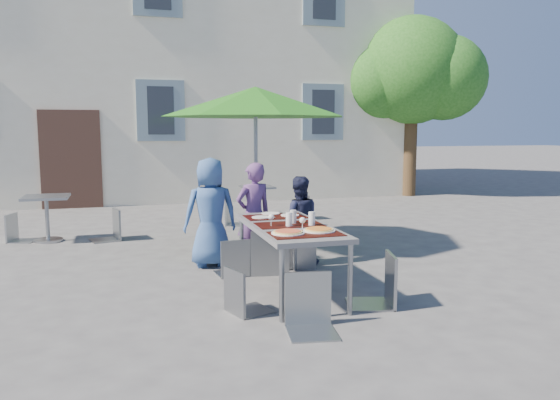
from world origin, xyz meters
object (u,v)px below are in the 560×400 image
object	(u,v)px
bg_chair_r_0	(110,206)
patio_umbrella	(255,103)
chair_2	(299,222)
bg_chair_l_1	(233,195)
pizza_near_right	(319,230)
chair_5	(310,268)
dining_table	(289,230)
bg_chair_r_1	(299,192)
chair_0	(234,235)
chair_3	(242,264)
cafe_table_1	(257,198)
pizza_near_left	(288,232)
bg_chair_l_0	(16,211)
child_0	(211,212)
child_2	(298,220)
chair_1	(269,224)
cafe_table_0	(47,211)
child_1	(254,215)
chair_4	(381,248)

from	to	relation	value
bg_chair_r_0	patio_umbrella	bearing A→B (deg)	-31.28
chair_2	bg_chair_l_1	distance (m)	3.37
pizza_near_right	chair_5	world-z (taller)	chair_5
chair_2	pizza_near_right	bearing A→B (deg)	-100.42
dining_table	bg_chair_r_1	distance (m)	4.90
pizza_near_right	bg_chair_l_1	world-z (taller)	bg_chair_l_1
chair_0	patio_umbrella	bearing A→B (deg)	66.22
chair_3	chair_2	bearing A→B (deg)	54.80
patio_umbrella	cafe_table_1	bearing A→B (deg)	75.76
patio_umbrella	bg_chair_l_1	world-z (taller)	patio_umbrella
pizza_near_right	chair_2	xyz separation A→B (m)	(0.27, 1.46, -0.18)
pizza_near_left	bg_chair_l_0	xyz separation A→B (m)	(-3.17, 4.32, -0.28)
patio_umbrella	bg_chair_r_0	xyz separation A→B (m)	(-2.10, 1.27, -1.59)
dining_table	child_0	bearing A→B (deg)	114.23
chair_5	bg_chair_l_0	size ratio (longest dim) A/B	1.13
bg_chair_l_0	bg_chair_l_1	distance (m)	3.63
child_2	bg_chair_r_1	distance (m)	3.62
pizza_near_right	chair_3	bearing A→B (deg)	-175.98
bg_chair_l_0	pizza_near_right	bearing A→B (deg)	-50.74
chair_5	bg_chair_l_1	distance (m)	5.49
chair_1	chair_2	bearing A→B (deg)	22.06
pizza_near_left	pizza_near_right	bearing A→B (deg)	5.99
cafe_table_0	bg_chair_r_1	distance (m)	4.61
chair_3	cafe_table_1	bearing A→B (deg)	74.64
child_2	bg_chair_r_0	distance (m)	3.36
chair_0	cafe_table_0	xyz separation A→B (m)	(-2.43, 2.84, -0.01)
child_1	chair_4	size ratio (longest dim) A/B	1.35
child_0	chair_3	bearing A→B (deg)	88.37
chair_2	patio_umbrella	xyz separation A→B (m)	(-0.26, 1.25, 1.56)
child_0	chair_1	distance (m)	0.86
dining_table	chair_2	bearing A→B (deg)	66.30
bg_chair_l_1	pizza_near_left	bearing A→B (deg)	-95.01
dining_table	bg_chair_l_1	bearing A→B (deg)	86.64
child_0	patio_umbrella	size ratio (longest dim) A/B	0.52
chair_3	bg_chair_l_0	distance (m)	5.12
child_0	bg_chair_r_1	size ratio (longest dim) A/B	1.54
chair_5	pizza_near_left	bearing A→B (deg)	91.48
chair_1	bg_chair_l_0	bearing A→B (deg)	137.89
chair_4	bg_chair_r_0	distance (m)	4.98
chair_3	cafe_table_0	bearing A→B (deg)	118.04
pizza_near_right	chair_5	size ratio (longest dim) A/B	0.34
cafe_table_1	pizza_near_right	bearing A→B (deg)	-97.21
pizza_near_left	chair_4	xyz separation A→B (m)	(0.93, -0.17, -0.18)
bg_chair_r_0	bg_chair_l_1	distance (m)	2.33
chair_5	chair_1	bearing A→B (deg)	85.70
patio_umbrella	chair_2	bearing A→B (deg)	-78.49
chair_3	chair_4	bearing A→B (deg)	-6.22
chair_4	child_1	bearing A→B (deg)	114.44
bg_chair_l_0	bg_chair_l_1	size ratio (longest dim) A/B	0.87
chair_4	bg_chair_l_1	world-z (taller)	chair_4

